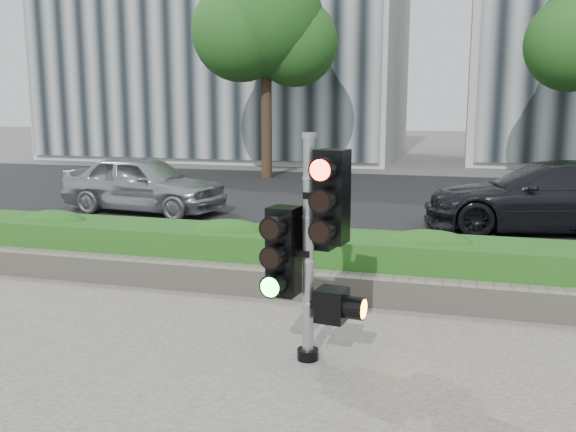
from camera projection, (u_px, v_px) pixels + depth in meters
The scene contains 9 objects.
ground at pixel (251, 360), 5.75m from camera, with size 120.00×120.00×0.00m, color #51514C.
road at pixel (383, 203), 15.22m from camera, with size 60.00×13.00×0.02m, color black.
curb at pixel (323, 270), 8.73m from camera, with size 60.00×0.25×0.12m, color gray.
stone_wall at pixel (301, 284), 7.52m from camera, with size 12.00×0.32×0.34m, color gray.
hedge at pixel (314, 259), 8.10m from camera, with size 12.00×1.00×0.68m, color #40952D.
tree_left at pixel (266, 24), 19.87m from camera, with size 4.61×4.03×7.34m.
traffic_signal at pixel (313, 237), 5.51m from camera, with size 0.75×0.58×2.11m.
car_silver at pixel (144, 184), 13.71m from camera, with size 1.52×3.78×1.29m, color #9FA1A6.
car_dark at pixel (549, 196), 11.58m from camera, with size 1.88×4.63×1.34m, color black.
Camera 1 is at (1.82, -5.12, 2.35)m, focal length 38.00 mm.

